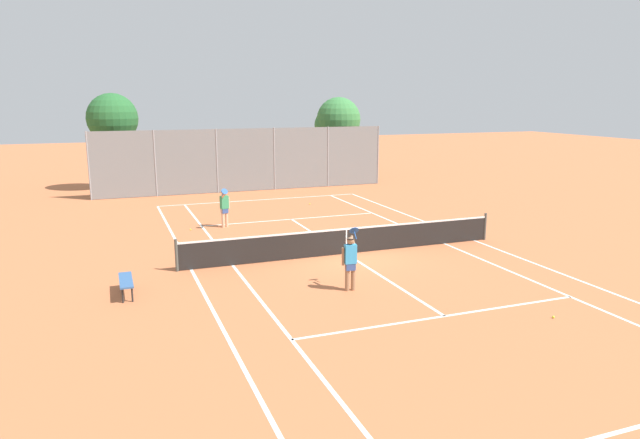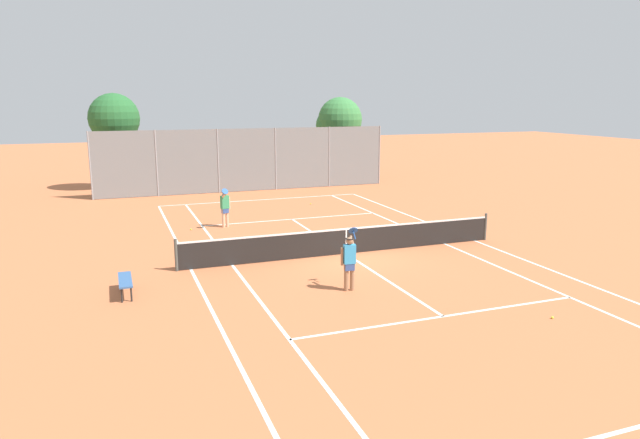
# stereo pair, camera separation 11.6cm
# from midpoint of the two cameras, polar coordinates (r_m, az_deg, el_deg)

# --- Properties ---
(ground_plane) EXTENTS (120.00, 120.00, 0.00)m
(ground_plane) POSITION_cam_midpoint_polar(r_m,az_deg,el_deg) (20.55, 2.47, -3.46)
(ground_plane) COLOR #BC663D
(court_line_markings) EXTENTS (11.10, 23.90, 0.01)m
(court_line_markings) POSITION_cam_midpoint_polar(r_m,az_deg,el_deg) (20.55, 2.47, -3.45)
(court_line_markings) COLOR silver
(court_line_markings) RESTS_ON ground
(tennis_net) EXTENTS (12.00, 0.10, 1.07)m
(tennis_net) POSITION_cam_midpoint_polar(r_m,az_deg,el_deg) (20.42, 2.48, -2.08)
(tennis_net) COLOR #474C47
(tennis_net) RESTS_ON ground
(player_near_side) EXTENTS (0.73, 0.72, 1.77)m
(player_near_side) POSITION_cam_midpoint_polar(r_m,az_deg,el_deg) (16.49, 2.85, -4.03)
(player_near_side) COLOR #936B4C
(player_near_side) RESTS_ON ground
(player_far_left) EXTENTS (0.49, 0.86, 1.77)m
(player_far_left) POSITION_cam_midpoint_polar(r_m,az_deg,el_deg) (24.91, -9.66, 1.32)
(player_far_left) COLOR #D8A884
(player_far_left) RESTS_ON ground
(loose_tennis_ball_0) EXTENTS (0.07, 0.07, 0.07)m
(loose_tennis_ball_0) POSITION_cam_midpoint_polar(r_m,az_deg,el_deg) (15.84, 22.11, -9.02)
(loose_tennis_ball_0) COLOR #D1DB33
(loose_tennis_ball_0) RESTS_ON ground
(loose_tennis_ball_1) EXTENTS (0.07, 0.07, 0.07)m
(loose_tennis_ball_1) POSITION_cam_midpoint_polar(r_m,az_deg,el_deg) (24.79, -12.95, -0.98)
(loose_tennis_ball_1) COLOR #D1DB33
(loose_tennis_ball_1) RESTS_ON ground
(loose_tennis_ball_2) EXTENTS (0.07, 0.07, 0.07)m
(loose_tennis_ball_2) POSITION_cam_midpoint_polar(r_m,az_deg,el_deg) (30.06, -1.14, 1.59)
(loose_tennis_ball_2) COLOR #D1DB33
(loose_tennis_ball_2) RESTS_ON ground
(courtside_bench) EXTENTS (0.36, 1.50, 0.47)m
(courtside_bench) POSITION_cam_midpoint_polar(r_m,az_deg,el_deg) (17.16, -19.02, -5.85)
(courtside_bench) COLOR #33598C
(courtside_bench) RESTS_ON ground
(back_fence) EXTENTS (17.55, 0.08, 3.76)m
(back_fence) POSITION_cam_midpoint_polar(r_m,az_deg,el_deg) (34.41, -7.49, 5.92)
(back_fence) COLOR gray
(back_fence) RESTS_ON ground
(tree_behind_left) EXTENTS (2.98, 2.98, 5.79)m
(tree_behind_left) POSITION_cam_midpoint_polar(r_m,az_deg,el_deg) (36.64, -20.16, 9.34)
(tree_behind_left) COLOR brown
(tree_behind_left) RESTS_ON ground
(tree_behind_right) EXTENTS (3.12, 3.04, 5.57)m
(tree_behind_right) POSITION_cam_midpoint_polar(r_m,az_deg,el_deg) (39.97, 1.55, 9.81)
(tree_behind_right) COLOR brown
(tree_behind_right) RESTS_ON ground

